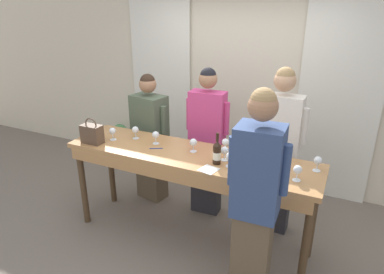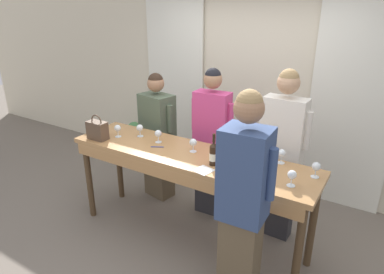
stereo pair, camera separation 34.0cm
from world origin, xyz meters
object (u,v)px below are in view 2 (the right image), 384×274
object	(u,v)px
wine_glass_center_right	(292,175)
guest_pink_top	(211,142)
wine_glass_center_mid	(282,154)
wine_glass_back_mid	(118,129)
wine_glass_by_bottle	(246,155)
host_pouring	(243,208)
wine_glass_back_right	(316,167)
wine_bottle	(214,154)
wine_glass_center_left	(193,143)
wine_glass_front_mid	(225,144)
wine_glass_near_host	(226,159)
tasting_bar	(187,165)
guest_olive_jacket	(158,137)
handbag	(97,130)
wine_glass_back_left	(246,168)
guest_cream_sweater	(281,154)
wine_glass_front_right	(140,128)
potted_plant	(135,140)
wine_glass_by_handbag	(222,152)
wine_glass_front_left	(158,134)

from	to	relation	value
wine_glass_center_right	guest_pink_top	bearing A→B (deg)	148.37
wine_glass_center_mid	wine_glass_back_mid	distance (m)	1.79
wine_glass_by_bottle	host_pouring	size ratio (longest dim) A/B	0.07
wine_glass_center_right	wine_glass_back_right	bearing A→B (deg)	62.91
wine_bottle	wine_glass_center_left	world-z (taller)	wine_bottle
wine_glass_front_mid	wine_glass_near_host	bearing A→B (deg)	-63.06
tasting_bar	wine_glass_center_left	world-z (taller)	wine_glass_center_left
tasting_bar	wine_glass_center_left	xyz separation A→B (m)	(0.02, 0.08, 0.21)
guest_olive_jacket	handbag	bearing A→B (deg)	-106.51
wine_glass_back_left	guest_cream_sweater	world-z (taller)	guest_cream_sweater
wine_glass_center_left	host_pouring	world-z (taller)	host_pouring
guest_olive_jacket	wine_glass_front_mid	bearing A→B (deg)	-18.42
wine_glass_back_mid	guest_pink_top	world-z (taller)	guest_pink_top
wine_glass_front_right	host_pouring	bearing A→B (deg)	-23.51
wine_glass_back_left	potted_plant	bearing A→B (deg)	149.60
guest_pink_top	wine_glass_by_handbag	bearing A→B (deg)	-53.59
wine_glass_front_mid	wine_glass_back_mid	bearing A→B (deg)	-169.34
wine_glass_by_handbag	guest_pink_top	xyz separation A→B (m)	(-0.42, 0.57, -0.18)
wine_bottle	potted_plant	distance (m)	2.75
tasting_bar	wine_glass_back_left	bearing A→B (deg)	-13.19
wine_glass_back_right	wine_glass_front_right	bearing A→B (deg)	-178.80
wine_glass_center_left	guest_olive_jacket	size ratio (longest dim) A/B	0.08
guest_cream_sweater	wine_glass_center_left	bearing A→B (deg)	-145.26
handbag	wine_glass_near_host	distance (m)	1.51
wine_glass_center_left	potted_plant	bearing A→B (deg)	146.26
wine_glass_front_left	potted_plant	bearing A→B (deg)	139.21
host_pouring	guest_olive_jacket	bearing A→B (deg)	145.53
wine_glass_front_mid	guest_olive_jacket	world-z (taller)	guest_olive_jacket
wine_glass_by_bottle	potted_plant	bearing A→B (deg)	152.74
tasting_bar	guest_cream_sweater	size ratio (longest dim) A/B	1.40
tasting_bar	wine_glass_back_right	xyz separation A→B (m)	(1.19, 0.17, 0.21)
handbag	wine_glass_front_mid	world-z (taller)	handbag
wine_glass_near_host	guest_pink_top	size ratio (longest dim) A/B	0.08
wine_glass_center_mid	wine_glass_center_right	bearing A→B (deg)	-61.28
guest_olive_jacket	guest_pink_top	world-z (taller)	guest_pink_top
wine_glass_front_left	potted_plant	xyz separation A→B (m)	(-1.45, 1.25, -0.80)
wine_glass_front_left	wine_glass_front_right	size ratio (longest dim) A/B	1.00
wine_bottle	wine_glass_front_right	distance (m)	1.06
wine_glass_center_mid	host_pouring	xyz separation A→B (m)	(-0.02, -0.83, -0.13)
tasting_bar	wine_glass_front_mid	bearing A→B (deg)	35.30
wine_glass_center_mid	guest_cream_sweater	distance (m)	0.35
guest_olive_jacket	guest_pink_top	size ratio (longest dim) A/B	0.93
guest_olive_jacket	potted_plant	world-z (taller)	guest_olive_jacket
tasting_bar	wine_glass_by_handbag	distance (m)	0.43
wine_glass_back_mid	wine_glass_back_right	size ratio (longest dim) A/B	1.00
tasting_bar	wine_glass_back_right	bearing A→B (deg)	8.07
wine_bottle	wine_glass_near_host	world-z (taller)	wine_bottle
wine_glass_front_mid	wine_glass_front_right	world-z (taller)	same
wine_bottle	wine_glass_center_right	world-z (taller)	wine_bottle
tasting_bar	wine_glass_front_mid	xyz separation A→B (m)	(0.31, 0.22, 0.21)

